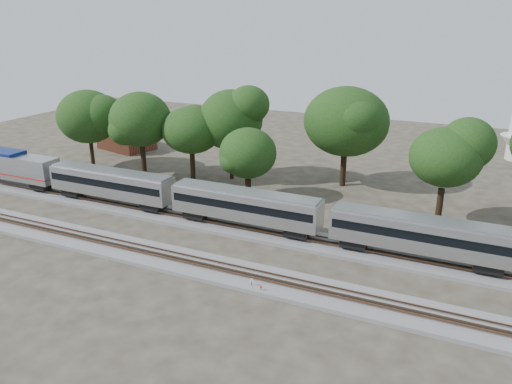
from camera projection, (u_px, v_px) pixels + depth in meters
ground at (221, 252)px, 53.11m from camera, size 160.00×160.00×0.00m
track_far at (245, 229)px, 58.18m from camera, size 160.00×5.00×0.73m
track_near at (202, 266)px, 49.61m from camera, size 160.00×5.00×0.73m
train at (328, 218)px, 53.31m from camera, size 112.61×3.22×4.74m
switch_stand_red at (261, 289)px, 44.82m from camera, size 0.26×0.14×0.86m
switch_stand_white at (252, 282)px, 45.57m from camera, size 0.35×0.07×1.10m
switch_lever at (257, 290)px, 45.38m from camera, size 0.57×0.44×0.30m
brick_building at (126, 137)px, 93.33m from camera, size 10.95×8.83×4.63m
tree_0 at (88, 117)px, 79.73m from camera, size 8.61×8.61×12.14m
tree_1 at (140, 119)px, 74.62m from camera, size 9.21×9.21×12.99m
tree_2 at (191, 130)px, 73.64m from camera, size 7.87×7.87×11.10m
tree_3 at (231, 120)px, 73.93m from camera, size 9.27×9.27×13.07m
tree_4 at (248, 153)px, 66.22m from camera, size 6.60×6.60×9.30m
tree_5 at (346, 122)px, 70.67m from camera, size 9.69×9.69×13.66m
tree_6 at (446, 157)px, 57.34m from camera, size 8.49×8.49×11.98m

